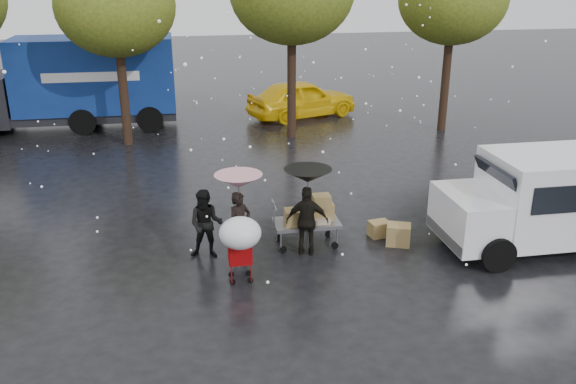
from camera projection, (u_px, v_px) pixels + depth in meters
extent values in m
plane|color=black|center=(262.00, 261.00, 13.39)|extent=(90.00, 90.00, 0.00)
imported|color=black|center=(240.00, 226.00, 13.24)|extent=(0.68, 0.62, 1.55)
imported|color=black|center=(206.00, 224.00, 13.33)|extent=(0.87, 0.74, 1.57)
imported|color=black|center=(307.00, 221.00, 13.44)|extent=(1.00, 0.59, 1.60)
cylinder|color=#4C4C4C|center=(240.00, 221.00, 13.19)|extent=(0.02, 0.02, 1.82)
cone|color=#C04F5D|center=(239.00, 181.00, 12.87)|extent=(1.03, 1.03, 0.30)
sphere|color=#4C4C4C|center=(238.00, 180.00, 12.86)|extent=(0.06, 0.06, 0.06)
cylinder|color=#4C4C4C|center=(307.00, 216.00, 13.39)|extent=(0.02, 0.02, 1.86)
cone|color=black|center=(308.00, 176.00, 13.07)|extent=(1.04, 1.04, 0.30)
sphere|color=#4C4C4C|center=(308.00, 174.00, 13.05)|extent=(0.06, 0.06, 0.06)
cube|color=slate|center=(307.00, 223.00, 13.96)|extent=(1.50, 0.80, 0.08)
cylinder|color=slate|center=(274.00, 215.00, 13.75)|extent=(0.04, 0.04, 0.60)
cube|color=olive|center=(321.00, 211.00, 14.03)|extent=(0.55, 0.45, 0.40)
cube|color=olive|center=(295.00, 217.00, 13.75)|extent=(0.45, 0.40, 0.35)
cube|color=olive|center=(321.00, 201.00, 13.67)|extent=(0.40, 0.35, 0.28)
cube|color=tan|center=(309.00, 219.00, 13.94)|extent=(0.90, 0.55, 0.12)
cylinder|color=black|center=(283.00, 250.00, 13.73)|extent=(0.16, 0.05, 0.16)
cylinder|color=black|center=(279.00, 238.00, 14.32)|extent=(0.16, 0.05, 0.16)
cylinder|color=black|center=(335.00, 246.00, 13.93)|extent=(0.16, 0.05, 0.16)
cylinder|color=black|center=(328.00, 234.00, 14.52)|extent=(0.16, 0.05, 0.16)
cube|color=#9D080B|center=(240.00, 252.00, 12.35)|extent=(0.47, 0.41, 0.45)
cylinder|color=#9D080B|center=(240.00, 239.00, 12.05)|extent=(0.42, 0.02, 0.02)
cylinder|color=#4C4C4C|center=(240.00, 242.00, 12.07)|extent=(0.02, 0.02, 0.60)
ellipsoid|color=white|center=(240.00, 233.00, 12.00)|extent=(0.84, 0.84, 0.63)
cylinder|color=black|center=(233.00, 282.00, 12.38)|extent=(0.12, 0.04, 0.12)
cylinder|color=black|center=(231.00, 274.00, 12.68)|extent=(0.12, 0.04, 0.12)
cylinder|color=black|center=(250.00, 280.00, 12.44)|extent=(0.12, 0.04, 0.12)
cylinder|color=black|center=(248.00, 273.00, 12.74)|extent=(0.12, 0.04, 0.12)
cube|color=white|center=(571.00, 193.00, 13.78)|extent=(3.80, 2.00, 1.90)
cube|color=white|center=(470.00, 217.00, 13.53)|extent=(1.20, 1.95, 1.10)
cube|color=black|center=(498.00, 179.00, 13.32)|extent=(0.37, 1.70, 0.67)
cube|color=slate|center=(446.00, 235.00, 13.58)|extent=(0.12, 1.90, 0.25)
cylinder|color=black|center=(497.00, 254.00, 12.85)|extent=(0.76, 0.28, 0.76)
cylinder|color=black|center=(458.00, 219.00, 14.60)|extent=(0.76, 0.28, 0.76)
cube|color=navy|center=(95.00, 74.00, 23.64)|extent=(6.00, 2.50, 2.80)
cube|color=black|center=(73.00, 114.00, 24.02)|extent=(8.00, 2.30, 0.35)
cube|color=white|center=(91.00, 77.00, 22.45)|extent=(3.50, 0.03, 0.35)
cylinder|color=black|center=(0.00, 112.00, 24.61)|extent=(1.00, 0.30, 1.00)
cylinder|color=black|center=(150.00, 119.00, 23.47)|extent=(1.00, 0.30, 1.00)
cylinder|color=black|center=(152.00, 106.00, 25.59)|extent=(1.00, 0.30, 1.00)
cube|color=olive|center=(398.00, 235.00, 14.10)|extent=(0.66, 0.60, 0.49)
cube|color=olive|center=(379.00, 229.00, 14.55)|extent=(0.53, 0.45, 0.37)
imported|color=yellow|center=(302.00, 99.00, 25.63)|extent=(5.02, 3.33, 1.59)
cylinder|color=black|center=(123.00, 82.00, 21.24)|extent=(0.32, 0.32, 4.48)
ellipsoid|color=#3B5418|center=(115.00, 6.00, 20.34)|extent=(4.00, 4.00, 3.40)
cylinder|color=black|center=(292.00, 71.00, 22.15)|extent=(0.32, 0.32, 4.90)
cylinder|color=black|center=(446.00, 70.00, 23.18)|extent=(0.32, 0.32, 4.62)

